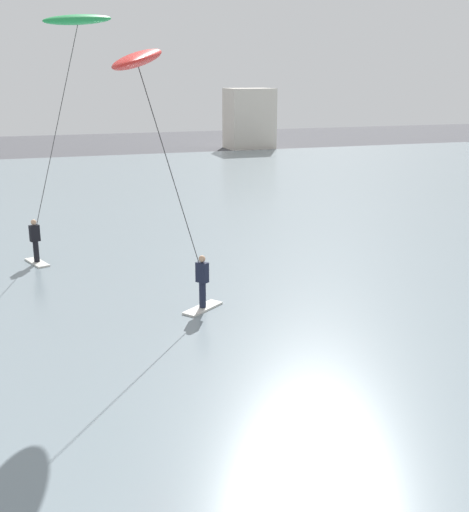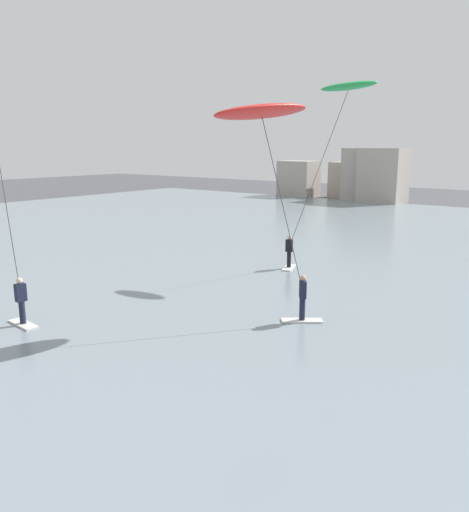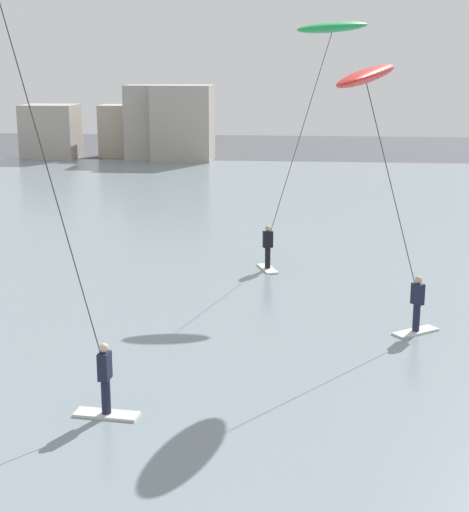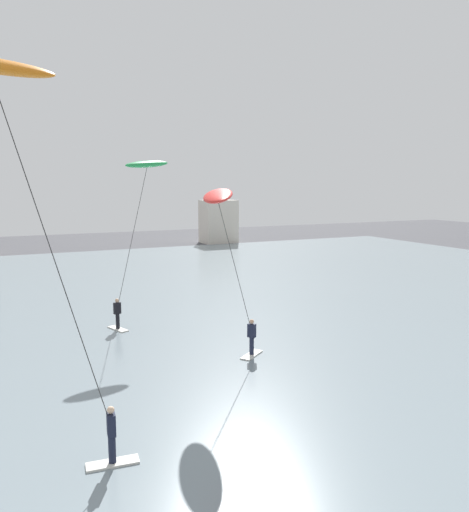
% 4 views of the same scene
% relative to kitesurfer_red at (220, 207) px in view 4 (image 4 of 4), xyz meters
% --- Properties ---
extents(water_bay, '(84.00, 52.00, 0.10)m').
position_rel_kitesurfer_red_xyz_m(water_bay, '(-0.83, 13.14, -6.65)').
color(water_bay, gray).
rests_on(water_bay, ground).
extents(far_shore_buildings, '(43.96, 5.71, 5.82)m').
position_rel_kitesurfer_red_xyz_m(far_shore_buildings, '(-6.98, 40.38, -4.02)').
color(far_shore_buildings, '#A89E93').
rests_on(far_shore_buildings, ground).
extents(kitesurfer_red, '(3.56, 3.95, 7.55)m').
position_rel_kitesurfer_red_xyz_m(kitesurfer_red, '(0.00, 0.00, 0.00)').
color(kitesurfer_red, silver).
rests_on(kitesurfer_red, water_bay).
extents(kitesurfer_orange, '(4.56, 1.53, 10.63)m').
position_rel_kitesurfer_red_xyz_m(kitesurfer_orange, '(-7.84, -5.36, 2.52)').
color(kitesurfer_orange, silver).
rests_on(kitesurfer_orange, water_bay).
extents(kitesurfer_green, '(3.95, 2.84, 8.91)m').
position_rel_kitesurfer_red_xyz_m(kitesurfer_green, '(-1.12, 7.83, 0.91)').
color(kitesurfer_green, silver).
rests_on(kitesurfer_green, water_bay).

